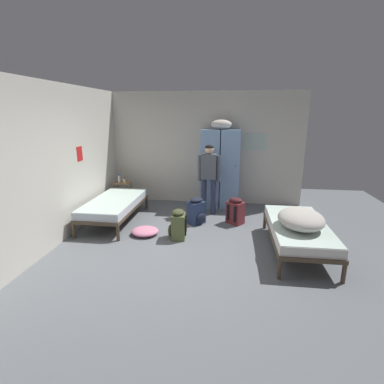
{
  "coord_description": "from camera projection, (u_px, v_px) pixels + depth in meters",
  "views": [
    {
      "loc": [
        0.6,
        -4.36,
        2.22
      ],
      "look_at": [
        0.0,
        0.28,
        0.95
      ],
      "focal_mm": 27.38,
      "sensor_mm": 36.0,
      "label": 1
    }
  ],
  "objects": [
    {
      "name": "shelf_unit",
      "position": [
        123.0,
        191.0,
        7.24
      ],
      "size": [
        0.38,
        0.3,
        0.57
      ],
      "color": "#99704C",
      "rests_on": "ground_plane"
    },
    {
      "name": "bed_right",
      "position": [
        298.0,
        229.0,
        4.78
      ],
      "size": [
        0.9,
        1.9,
        0.49
      ],
      "color": "#473828",
      "rests_on": "ground_plane"
    },
    {
      "name": "water_bottle",
      "position": [
        119.0,
        178.0,
        7.19
      ],
      "size": [
        0.07,
        0.07,
        0.2
      ],
      "color": "white",
      "rests_on": "shelf_unit"
    },
    {
      "name": "clothes_pile_pink",
      "position": [
        145.0,
        231.0,
        5.5
      ],
      "size": [
        0.51,
        0.47,
        0.13
      ],
      "color": "pink",
      "rests_on": "ground_plane"
    },
    {
      "name": "ground_plane",
      "position": [
        190.0,
        252.0,
        4.83
      ],
      "size": [
        9.06,
        9.06,
        0.0
      ],
      "primitive_type": "plane",
      "color": "slate"
    },
    {
      "name": "bedding_heap",
      "position": [
        301.0,
        219.0,
        4.53
      ],
      "size": [
        0.69,
        0.87,
        0.29
      ],
      "color": "#B7B2A8",
      "rests_on": "bed_right"
    },
    {
      "name": "lotion_bottle",
      "position": [
        124.0,
        180.0,
        7.12
      ],
      "size": [
        0.06,
        0.06,
        0.14
      ],
      "color": "beige",
      "rests_on": "shelf_unit"
    },
    {
      "name": "backpack_olive",
      "position": [
        178.0,
        225.0,
        5.3
      ],
      "size": [
        0.36,
        0.34,
        0.55
      ],
      "color": "#566038",
      "rests_on": "ground_plane"
    },
    {
      "name": "person_traveler",
      "position": [
        209.0,
        173.0,
        6.43
      ],
      "size": [
        0.49,
        0.23,
        1.56
      ],
      "color": "#2D334C",
      "rests_on": "ground_plane"
    },
    {
      "name": "locker_bank",
      "position": [
        220.0,
        167.0,
        6.97
      ],
      "size": [
        0.9,
        0.55,
        2.07
      ],
      "color": "#7A9ECC",
      "rests_on": "ground_plane"
    },
    {
      "name": "room_backdrop",
      "position": [
        136.0,
        157.0,
        5.88
      ],
      "size": [
        4.72,
        5.72,
        2.72
      ],
      "color": "beige",
      "rests_on": "ground_plane"
    },
    {
      "name": "bed_left_rear",
      "position": [
        114.0,
        204.0,
        6.09
      ],
      "size": [
        0.9,
        1.9,
        0.49
      ],
      "color": "#473828",
      "rests_on": "ground_plane"
    },
    {
      "name": "backpack_maroon",
      "position": [
        236.0,
        211.0,
        6.03
      ],
      "size": [
        0.41,
        0.42,
        0.55
      ],
      "color": "maroon",
      "rests_on": "ground_plane"
    },
    {
      "name": "backpack_navy",
      "position": [
        197.0,
        211.0,
        6.02
      ],
      "size": [
        0.42,
        0.42,
        0.55
      ],
      "color": "navy",
      "rests_on": "ground_plane"
    }
  ]
}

